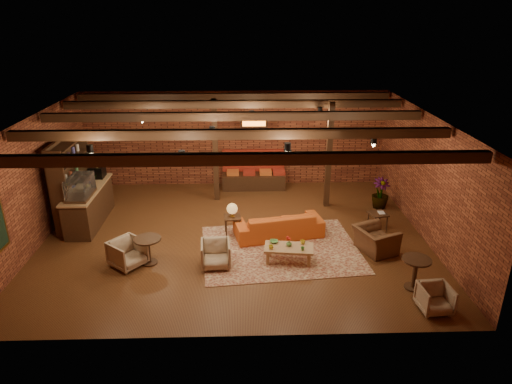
{
  "coord_description": "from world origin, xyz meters",
  "views": [
    {
      "loc": [
        0.23,
        -10.88,
        5.68
      ],
      "look_at": [
        0.57,
        0.2,
        1.2
      ],
      "focal_mm": 32.0,
      "sensor_mm": 36.0,
      "label": 1
    }
  ],
  "objects_px": {
    "armchair_a": "(127,252)",
    "side_table_book": "(378,214)",
    "armchair_far": "(435,297)",
    "plant_tall": "(384,164)",
    "armchair_b": "(216,253)",
    "armchair_right": "(376,236)",
    "sofa": "(279,224)",
    "round_table_right": "(415,269)",
    "coffee_table": "(288,248)",
    "round_table_left": "(148,246)",
    "side_table_lamp": "(232,211)"
  },
  "relations": [
    {
      "from": "round_table_left",
      "to": "armchair_a",
      "type": "distance_m",
      "value": 0.49
    },
    {
      "from": "round_table_right",
      "to": "side_table_book",
      "type": "bearing_deg",
      "value": 90.37
    },
    {
      "from": "sofa",
      "to": "side_table_lamp",
      "type": "distance_m",
      "value": 1.29
    },
    {
      "from": "armchair_b",
      "to": "armchair_far",
      "type": "bearing_deg",
      "value": -26.76
    },
    {
      "from": "side_table_lamp",
      "to": "round_table_right",
      "type": "relative_size",
      "value": 1.26
    },
    {
      "from": "sofa",
      "to": "plant_tall",
      "type": "height_order",
      "value": "plant_tall"
    },
    {
      "from": "coffee_table",
      "to": "armchair_right",
      "type": "relative_size",
      "value": 1.27
    },
    {
      "from": "side_table_book",
      "to": "armchair_right",
      "type": "bearing_deg",
      "value": -108.01
    },
    {
      "from": "armchair_right",
      "to": "armchair_far",
      "type": "relative_size",
      "value": 1.55
    },
    {
      "from": "coffee_table",
      "to": "side_table_lamp",
      "type": "height_order",
      "value": "side_table_lamp"
    },
    {
      "from": "coffee_table",
      "to": "round_table_left",
      "type": "bearing_deg",
      "value": 179.69
    },
    {
      "from": "sofa",
      "to": "armchair_a",
      "type": "distance_m",
      "value": 3.93
    },
    {
      "from": "round_table_left",
      "to": "coffee_table",
      "type": "bearing_deg",
      "value": -0.31
    },
    {
      "from": "armchair_right",
      "to": "round_table_right",
      "type": "height_order",
      "value": "armchair_right"
    },
    {
      "from": "armchair_a",
      "to": "armchair_right",
      "type": "relative_size",
      "value": 0.76
    },
    {
      "from": "side_table_lamp",
      "to": "armchair_b",
      "type": "distance_m",
      "value": 1.67
    },
    {
      "from": "armchair_a",
      "to": "armchair_right",
      "type": "height_order",
      "value": "armchair_right"
    },
    {
      "from": "round_table_left",
      "to": "armchair_far",
      "type": "bearing_deg",
      "value": -18.45
    },
    {
      "from": "armchair_b",
      "to": "round_table_right",
      "type": "height_order",
      "value": "round_table_right"
    },
    {
      "from": "armchair_b",
      "to": "armchair_right",
      "type": "xyz_separation_m",
      "value": [
        3.95,
        0.59,
        0.08
      ]
    },
    {
      "from": "round_table_left",
      "to": "armchair_a",
      "type": "xyz_separation_m",
      "value": [
        -0.47,
        -0.1,
        -0.08
      ]
    },
    {
      "from": "armchair_b",
      "to": "armchair_a",
      "type": "bearing_deg",
      "value": 173.65
    },
    {
      "from": "armchair_b",
      "to": "coffee_table",
      "type": "bearing_deg",
      "value": 0.85
    },
    {
      "from": "sofa",
      "to": "armchair_a",
      "type": "xyz_separation_m",
      "value": [
        -3.67,
        -1.41,
        0.03
      ]
    },
    {
      "from": "round_table_left",
      "to": "armchair_right",
      "type": "distance_m",
      "value": 5.57
    },
    {
      "from": "coffee_table",
      "to": "armchair_a",
      "type": "bearing_deg",
      "value": -178.81
    },
    {
      "from": "armchair_a",
      "to": "armchair_far",
      "type": "distance_m",
      "value": 6.83
    },
    {
      "from": "armchair_right",
      "to": "round_table_right",
      "type": "xyz_separation_m",
      "value": [
        0.4,
        -1.65,
        0.06
      ]
    },
    {
      "from": "armchair_right",
      "to": "side_table_book",
      "type": "height_order",
      "value": "armchair_right"
    },
    {
      "from": "side_table_book",
      "to": "round_table_right",
      "type": "bearing_deg",
      "value": -89.63
    },
    {
      "from": "coffee_table",
      "to": "round_table_right",
      "type": "height_order",
      "value": "round_table_right"
    },
    {
      "from": "coffee_table",
      "to": "armchair_a",
      "type": "height_order",
      "value": "armchair_a"
    },
    {
      "from": "armchair_a",
      "to": "side_table_book",
      "type": "relative_size",
      "value": 1.32
    },
    {
      "from": "round_table_left",
      "to": "side_table_book",
      "type": "relative_size",
      "value": 1.2
    },
    {
      "from": "sofa",
      "to": "plant_tall",
      "type": "relative_size",
      "value": 0.82
    },
    {
      "from": "armchair_far",
      "to": "plant_tall",
      "type": "height_order",
      "value": "plant_tall"
    },
    {
      "from": "round_table_left",
      "to": "round_table_right",
      "type": "distance_m",
      "value": 6.07
    },
    {
      "from": "side_table_lamp",
      "to": "plant_tall",
      "type": "bearing_deg",
      "value": 20.61
    },
    {
      "from": "sofa",
      "to": "round_table_left",
      "type": "distance_m",
      "value": 3.46
    },
    {
      "from": "coffee_table",
      "to": "armchair_right",
      "type": "distance_m",
      "value": 2.27
    },
    {
      "from": "round_table_right",
      "to": "plant_tall",
      "type": "distance_m",
      "value": 4.45
    },
    {
      "from": "armchair_b",
      "to": "plant_tall",
      "type": "relative_size",
      "value": 0.25
    },
    {
      "from": "armchair_b",
      "to": "plant_tall",
      "type": "height_order",
      "value": "plant_tall"
    },
    {
      "from": "armchair_a",
      "to": "armchair_far",
      "type": "bearing_deg",
      "value": -66.67
    },
    {
      "from": "side_table_book",
      "to": "armchair_b",
      "type": "bearing_deg",
      "value": -157.99
    },
    {
      "from": "coffee_table",
      "to": "round_table_right",
      "type": "relative_size",
      "value": 1.69
    },
    {
      "from": "round_table_left",
      "to": "armchair_b",
      "type": "height_order",
      "value": "armchair_b"
    },
    {
      "from": "sofa",
      "to": "round_table_left",
      "type": "relative_size",
      "value": 3.48
    },
    {
      "from": "sofa",
      "to": "round_table_right",
      "type": "bearing_deg",
      "value": 125.32
    },
    {
      "from": "side_table_lamp",
      "to": "round_table_right",
      "type": "distance_m",
      "value": 4.78
    }
  ]
}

